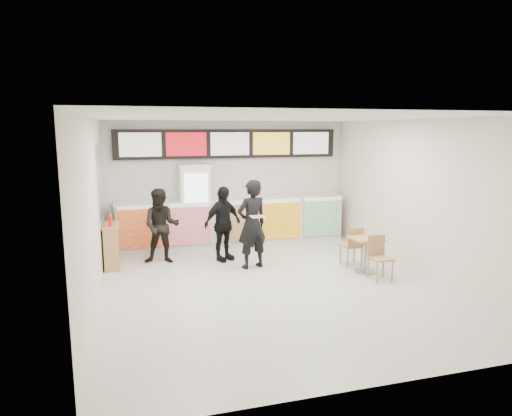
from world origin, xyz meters
name	(u,v)px	position (x,y,z in m)	size (l,w,h in m)	color
floor	(272,285)	(0.00, 0.00, 0.00)	(7.00, 7.00, 0.00)	beige
ceiling	(273,118)	(0.00, 0.00, 3.00)	(7.00, 7.00, 0.00)	white
wall_back	(229,182)	(0.00, 3.50, 1.50)	(6.00, 6.00, 0.00)	silver
wall_left	(93,212)	(-3.00, 0.00, 1.50)	(7.00, 7.00, 0.00)	silver
wall_right	(418,197)	(3.00, 0.00, 1.50)	(7.00, 7.00, 0.00)	silver
service_counter	(233,221)	(0.00, 3.09, 0.57)	(5.56, 0.77, 1.14)	silver
menu_board	(229,144)	(0.00, 3.41, 2.45)	(5.50, 0.14, 0.70)	black
drinks_fridge	(195,206)	(-0.93, 3.11, 1.00)	(0.70, 0.67, 2.00)	white
mirror_panel	(101,180)	(-2.99, 2.45, 1.75)	(0.01, 2.00, 1.50)	#B2B7BF
customer_main	(252,224)	(-0.07, 1.12, 0.91)	(0.66, 0.43, 1.82)	black
customer_left	(161,226)	(-1.80, 1.97, 0.79)	(0.77, 0.60, 1.59)	black
customer_mid	(223,224)	(-0.52, 1.80, 0.81)	(0.95, 0.39, 1.61)	black
pizza_slice	(258,216)	(-0.07, 0.67, 1.16)	(0.36, 0.36, 0.02)	beige
cafe_table	(365,248)	(2.01, 0.21, 0.48)	(0.60, 1.44, 0.83)	tan
condiment_ledge	(112,245)	(-2.82, 1.93, 0.46)	(0.32, 0.80, 1.07)	tan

